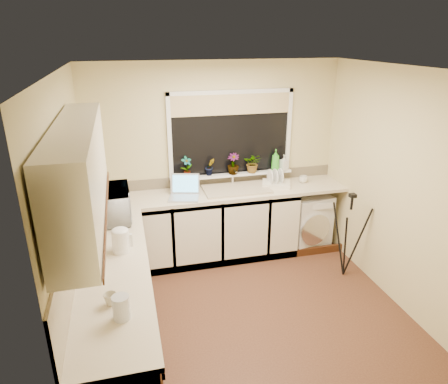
# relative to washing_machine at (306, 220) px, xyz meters

# --- Properties ---
(floor) EXTENTS (3.20, 3.20, 0.00)m
(floor) POSITION_rel_washing_machine_xyz_m (-1.20, -1.21, -0.37)
(floor) COLOR brown
(floor) RESTS_ON ground
(ceiling) EXTENTS (3.20, 3.20, 0.00)m
(ceiling) POSITION_rel_washing_machine_xyz_m (-1.20, -1.21, 2.08)
(ceiling) COLOR white
(ceiling) RESTS_ON ground
(wall_back) EXTENTS (3.20, 0.00, 3.20)m
(wall_back) POSITION_rel_washing_machine_xyz_m (-1.20, 0.29, 0.85)
(wall_back) COLOR beige
(wall_back) RESTS_ON ground
(wall_front) EXTENTS (3.20, 0.00, 3.20)m
(wall_front) POSITION_rel_washing_machine_xyz_m (-1.20, -2.71, 0.85)
(wall_front) COLOR beige
(wall_front) RESTS_ON ground
(wall_left) EXTENTS (0.00, 3.00, 3.00)m
(wall_left) POSITION_rel_washing_machine_xyz_m (-2.80, -1.21, 0.85)
(wall_left) COLOR beige
(wall_left) RESTS_ON ground
(wall_right) EXTENTS (0.00, 3.00, 3.00)m
(wall_right) POSITION_rel_washing_machine_xyz_m (0.40, -1.21, 0.85)
(wall_right) COLOR beige
(wall_right) RESTS_ON ground
(base_cabinet_back) EXTENTS (2.55, 0.60, 0.86)m
(base_cabinet_back) POSITION_rel_washing_machine_xyz_m (-1.52, -0.01, 0.06)
(base_cabinet_back) COLOR silver
(base_cabinet_back) RESTS_ON floor
(base_cabinet_left) EXTENTS (0.54, 2.40, 0.86)m
(base_cabinet_left) POSITION_rel_washing_machine_xyz_m (-2.50, -1.51, 0.06)
(base_cabinet_left) COLOR silver
(base_cabinet_left) RESTS_ON floor
(worktop_back) EXTENTS (3.20, 0.60, 0.04)m
(worktop_back) POSITION_rel_washing_machine_xyz_m (-1.20, -0.01, 0.51)
(worktop_back) COLOR beige
(worktop_back) RESTS_ON base_cabinet_back
(worktop_left) EXTENTS (0.60, 2.40, 0.04)m
(worktop_left) POSITION_rel_washing_machine_xyz_m (-2.50, -1.51, 0.51)
(worktop_left) COLOR beige
(worktop_left) RESTS_ON base_cabinet_left
(upper_cabinet) EXTENTS (0.28, 1.90, 0.70)m
(upper_cabinet) POSITION_rel_washing_machine_xyz_m (-2.64, -1.66, 1.43)
(upper_cabinet) COLOR silver
(upper_cabinet) RESTS_ON wall_left
(splashback_left) EXTENTS (0.02, 2.40, 0.45)m
(splashback_left) POSITION_rel_washing_machine_xyz_m (-2.79, -1.51, 0.75)
(splashback_left) COLOR beige
(splashback_left) RESTS_ON wall_left
(splashback_back) EXTENTS (3.20, 0.02, 0.14)m
(splashback_back) POSITION_rel_washing_machine_xyz_m (-1.20, 0.28, 0.60)
(splashback_back) COLOR beige
(splashback_back) RESTS_ON wall_back
(window_glass) EXTENTS (1.50, 0.02, 1.00)m
(window_glass) POSITION_rel_washing_machine_xyz_m (-1.00, 0.28, 1.18)
(window_glass) COLOR black
(window_glass) RESTS_ON wall_back
(window_blind) EXTENTS (1.50, 0.02, 0.25)m
(window_blind) POSITION_rel_washing_machine_xyz_m (-1.00, 0.25, 1.55)
(window_blind) COLOR tan
(window_blind) RESTS_ON wall_back
(windowsill) EXTENTS (1.60, 0.14, 0.03)m
(windowsill) POSITION_rel_washing_machine_xyz_m (-1.00, 0.22, 0.66)
(windowsill) COLOR white
(windowsill) RESTS_ON wall_back
(sink) EXTENTS (0.82, 0.46, 0.03)m
(sink) POSITION_rel_washing_machine_xyz_m (-1.00, -0.01, 0.54)
(sink) COLOR tan
(sink) RESTS_ON worktop_back
(faucet) EXTENTS (0.03, 0.03, 0.24)m
(faucet) POSITION_rel_washing_machine_xyz_m (-1.00, 0.17, 0.65)
(faucet) COLOR silver
(faucet) RESTS_ON worktop_back
(washing_machine) EXTENTS (0.60, 0.59, 0.74)m
(washing_machine) POSITION_rel_washing_machine_xyz_m (0.00, 0.00, 0.00)
(washing_machine) COLOR silver
(washing_machine) RESTS_ON floor
(laptop) EXTENTS (0.42, 0.40, 0.26)m
(laptop) POSITION_rel_washing_machine_xyz_m (-1.66, -0.06, 0.60)
(laptop) COLOR #ABACB4
(laptop) RESTS_ON worktop_back
(kettle) EXTENTS (0.16, 0.16, 0.20)m
(kettle) POSITION_rel_washing_machine_xyz_m (-2.42, -1.24, 0.63)
(kettle) COLOR white
(kettle) RESTS_ON worktop_left
(dish_rack) EXTENTS (0.42, 0.37, 0.05)m
(dish_rack) POSITION_rel_washing_machine_xyz_m (-0.46, 0.02, 0.56)
(dish_rack) COLOR silver
(dish_rack) RESTS_ON worktop_back
(tripod) EXTENTS (0.59, 0.59, 1.05)m
(tripod) POSITION_rel_washing_machine_xyz_m (0.13, -0.82, 0.15)
(tripod) COLOR black
(tripod) RESTS_ON floor
(glass_jug) EXTENTS (0.12, 0.12, 0.18)m
(glass_jug) POSITION_rel_washing_machine_xyz_m (-2.43, -2.19, 0.62)
(glass_jug) COLOR silver
(glass_jug) RESTS_ON worktop_left
(steel_jar) EXTENTS (0.08, 0.08, 0.11)m
(steel_jar) POSITION_rel_washing_machine_xyz_m (-2.59, -1.62, 0.58)
(steel_jar) COLOR silver
(steel_jar) RESTS_ON worktop_left
(microwave) EXTENTS (0.42, 0.60, 0.33)m
(microwave) POSITION_rel_washing_machine_xyz_m (-2.51, -0.49, 0.69)
(microwave) COLOR white
(microwave) RESTS_ON worktop_left
(plant_a) EXTENTS (0.16, 0.14, 0.27)m
(plant_a) POSITION_rel_washing_machine_xyz_m (-1.58, 0.21, 0.81)
(plant_a) COLOR #999999
(plant_a) RESTS_ON windowsill
(plant_b) EXTENTS (0.13, 0.11, 0.22)m
(plant_b) POSITION_rel_washing_machine_xyz_m (-1.29, 0.22, 0.79)
(plant_b) COLOR #999999
(plant_b) RESTS_ON windowsill
(plant_c) EXTENTS (0.19, 0.19, 0.27)m
(plant_c) POSITION_rel_washing_machine_xyz_m (-0.99, 0.19, 0.81)
(plant_c) COLOR #999999
(plant_c) RESTS_ON windowsill
(plant_d) EXTENTS (0.29, 0.27, 0.25)m
(plant_d) POSITION_rel_washing_machine_xyz_m (-0.72, 0.19, 0.81)
(plant_d) COLOR #999999
(plant_d) RESTS_ON windowsill
(soap_bottle_green) EXTENTS (0.14, 0.14, 0.28)m
(soap_bottle_green) POSITION_rel_washing_machine_xyz_m (-0.41, 0.21, 0.82)
(soap_bottle_green) COLOR green
(soap_bottle_green) RESTS_ON windowsill
(soap_bottle_clear) EXTENTS (0.11, 0.11, 0.20)m
(soap_bottle_clear) POSITION_rel_washing_machine_xyz_m (-0.30, 0.19, 0.78)
(soap_bottle_clear) COLOR #999999
(soap_bottle_clear) RESTS_ON windowsill
(cup_back) EXTENTS (0.14, 0.14, 0.09)m
(cup_back) POSITION_rel_washing_machine_xyz_m (-0.07, 0.05, 0.57)
(cup_back) COLOR silver
(cup_back) RESTS_ON worktop_back
(cup_left) EXTENTS (0.11, 0.11, 0.09)m
(cup_left) POSITION_rel_washing_machine_xyz_m (-2.51, -2.01, 0.57)
(cup_left) COLOR beige
(cup_left) RESTS_ON worktop_left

